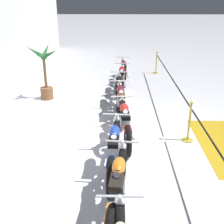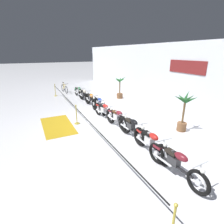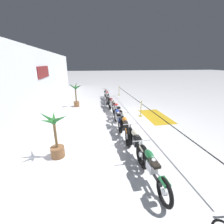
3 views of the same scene
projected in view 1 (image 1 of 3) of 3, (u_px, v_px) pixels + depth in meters
ground_plane at (144, 140)px, 7.12m from camera, size 120.00×120.00×0.00m
motorcycle_orange_2 at (118, 189)px, 4.53m from camera, size 2.40×0.62×0.97m
motorcycle_blue_3 at (114, 150)px, 5.71m from camera, size 2.42×0.62×0.97m
motorcycle_red_4 at (125, 123)px, 6.96m from camera, size 2.26×0.62×0.95m
motorcycle_maroon_5 at (121, 103)px, 8.29m from camera, size 2.24×0.62×0.99m
motorcycle_black_6 at (119, 91)px, 9.42m from camera, size 2.30×0.62×0.96m
motorcycle_red_7 at (122, 79)px, 10.76m from camera, size 2.25×0.62×0.96m
motorcycle_maroon_8 at (124, 71)px, 11.98m from camera, size 2.34×0.62×0.93m
potted_palm_right_of_row at (45, 72)px, 9.72m from camera, size 1.14×1.07×1.98m
stanchion_far_left at (209, 143)px, 5.41m from camera, size 13.84×0.28×1.05m
stanchion_mid_left at (189, 128)px, 6.99m from camera, size 0.28×0.28×1.05m
stanchion_mid_right at (156, 66)px, 13.38m from camera, size 0.28×0.28×1.05m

